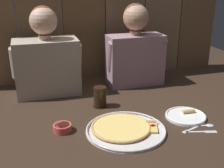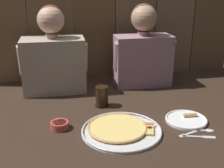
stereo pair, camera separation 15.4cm
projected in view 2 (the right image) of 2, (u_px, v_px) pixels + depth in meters
The scene contains 10 objects.
ground_plane at pixel (115, 122), 1.51m from camera, with size 3.20×3.20×0.00m, color #332319.
pizza_tray at pixel (120, 129), 1.42m from camera, with size 0.40×0.40×0.03m.
dinner_plate at pixel (186, 119), 1.52m from camera, with size 0.22×0.22×0.03m.
drinking_glass at pixel (102, 97), 1.68m from camera, with size 0.09×0.09×0.12m.
dipping_bowl at pixel (59, 125), 1.44m from camera, with size 0.09×0.09×0.04m.
table_fork at pixel (189, 133), 1.39m from camera, with size 0.13×0.06×0.01m.
table_knife at pixel (199, 136), 1.37m from camera, with size 0.15×0.06×0.01m.
table_spoon at pixel (205, 130), 1.42m from camera, with size 0.14×0.05×0.01m.
diner_left at pixel (53, 56), 1.86m from camera, with size 0.44×0.23×0.57m.
diner_right at pixel (143, 50), 1.97m from camera, with size 0.43×0.20×0.57m.
Camera 2 is at (-0.27, -1.32, 0.71)m, focal length 45.43 mm.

